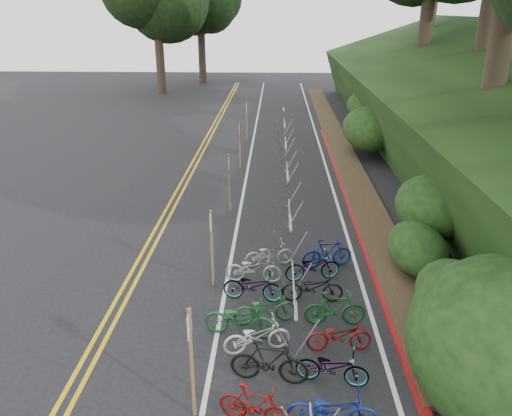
% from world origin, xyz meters
% --- Properties ---
extents(ground, '(120.00, 120.00, 0.00)m').
position_xyz_m(ground, '(0.00, 0.00, 0.00)').
color(ground, black).
rests_on(ground, ground).
extents(road_markings, '(7.47, 80.00, 0.01)m').
position_xyz_m(road_markings, '(0.63, 10.10, 0.00)').
color(road_markings, gold).
rests_on(road_markings, ground).
extents(red_curb, '(0.25, 28.00, 0.10)m').
position_xyz_m(red_curb, '(5.70, 12.00, 0.05)').
color(red_curb, maroon).
rests_on(red_curb, ground).
extents(embankment, '(14.30, 48.14, 9.11)m').
position_xyz_m(embankment, '(12.96, 19.04, 2.57)').
color(embankment, black).
rests_on(embankment, ground).
extents(bike_racks_rest, '(1.14, 23.00, 1.17)m').
position_xyz_m(bike_racks_rest, '(3.00, 13.00, 0.85)').
color(bike_racks_rest, '#969BA5').
rests_on(bike_racks_rest, ground).
extents(signpost_near, '(0.08, 0.40, 2.61)m').
position_xyz_m(signpost_near, '(0.84, -0.29, 1.49)').
color(signpost_near, brown).
rests_on(signpost_near, ground).
extents(signposts_rest, '(0.08, 18.40, 2.50)m').
position_xyz_m(signposts_rest, '(0.60, 14.00, 1.43)').
color(signposts_rest, brown).
rests_on(signposts_rest, ground).
extents(bike_front, '(0.93, 1.96, 0.99)m').
position_xyz_m(bike_front, '(1.61, 2.49, 0.49)').
color(bike_front, '#144C1E').
rests_on(bike_front, ground).
extents(bike_valet, '(3.20, 11.03, 1.09)m').
position_xyz_m(bike_valet, '(2.97, 1.94, 0.47)').
color(bike_valet, slate).
rests_on(bike_valet, ground).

